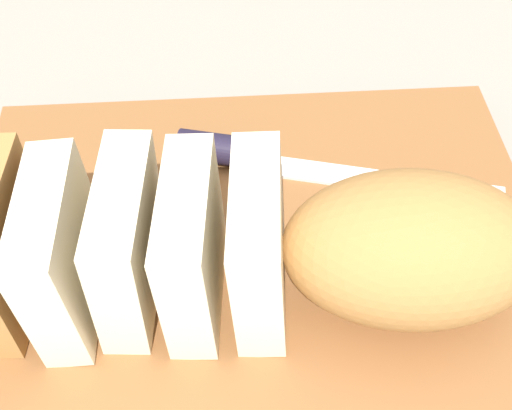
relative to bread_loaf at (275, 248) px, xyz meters
name	(u,v)px	position (x,y,z in m)	size (l,w,h in m)	color
ground_plane	(256,250)	(0.01, -0.06, -0.07)	(3.00, 3.00, 0.00)	gray
cutting_board	(256,241)	(0.01, -0.06, -0.06)	(0.43, 0.32, 0.02)	brown
bread_loaf	(275,248)	(0.00, 0.00, 0.00)	(0.37, 0.12, 0.10)	#A8753D
bread_knife	(256,156)	(0.01, -0.13, -0.04)	(0.26, 0.08, 0.03)	silver
crumb_near_knife	(251,193)	(0.01, -0.09, -0.05)	(0.00, 0.00, 0.00)	#996633
crumb_near_loaf	(188,256)	(0.06, -0.03, -0.05)	(0.01, 0.01, 0.01)	#996633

